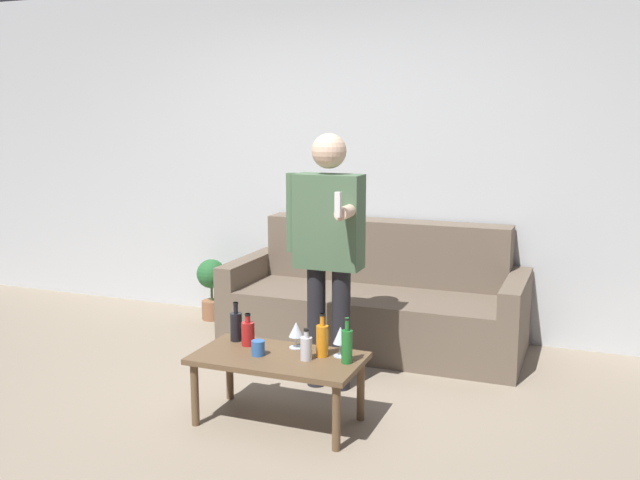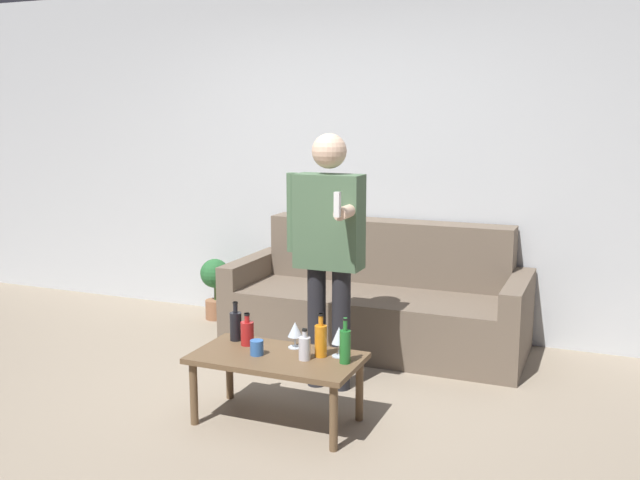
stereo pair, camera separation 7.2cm
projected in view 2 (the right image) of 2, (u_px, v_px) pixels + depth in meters
ground_plane at (218, 427)px, 3.90m from camera, size 16.00×16.00×0.00m
wall_back at (351, 157)px, 5.60m from camera, size 8.00×0.06×2.70m
couch at (378, 303)px, 5.25m from camera, size 2.15×0.87×0.89m
coffee_table at (277, 364)px, 3.91m from camera, size 0.93×0.50×0.39m
bottle_orange at (321, 340)px, 3.87m from camera, size 0.07×0.07×0.24m
bottle_green at (345, 345)px, 3.76m from camera, size 0.06×0.06×0.25m
bottle_dark at (247, 332)px, 4.06m from camera, size 0.08×0.08×0.19m
bottle_yellow at (236, 325)px, 4.14m from camera, size 0.07×0.07×0.23m
bottle_red at (305, 347)px, 3.82m from camera, size 0.06×0.06×0.17m
wine_glass_near at (295, 330)px, 4.01m from camera, size 0.08×0.08×0.15m
wine_glass_far at (339, 336)px, 3.86m from camera, size 0.08×0.08×0.17m
cup_on_table at (257, 348)px, 3.90m from camera, size 0.07×0.07×0.08m
person_standing_front at (328, 241)px, 4.32m from camera, size 0.48×0.41×1.58m
potted_plant at (215, 282)px, 5.90m from camera, size 0.24×0.24×0.51m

